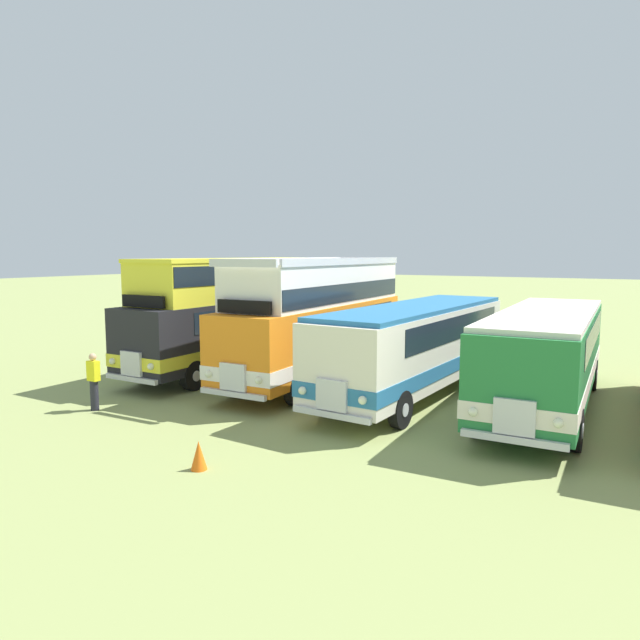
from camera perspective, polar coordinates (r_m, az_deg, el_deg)
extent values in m
plane|color=#8C9956|center=(19.46, 9.76, -7.30)|extent=(200.00, 200.00, 0.00)
cube|color=black|center=(23.33, -8.45, -0.70)|extent=(2.58, 10.79, 2.30)
cube|color=yellow|center=(23.42, -8.43, -2.16)|extent=(2.62, 10.83, 0.44)
cube|color=#19232D|center=(23.57, -7.87, 0.85)|extent=(2.60, 8.39, 0.76)
cube|color=#19232D|center=(19.42, -18.34, -0.52)|extent=(2.20, 0.12, 0.90)
cube|color=silver|center=(19.54, -18.45, -4.19)|extent=(0.90, 0.13, 0.80)
cube|color=silver|center=(19.61, -18.46, -5.64)|extent=(2.30, 0.16, 0.16)
sphere|color=#EAEACC|center=(18.87, -16.66, -4.50)|extent=(0.22, 0.22, 0.22)
sphere|color=#EAEACC|center=(20.21, -20.16, -3.91)|extent=(0.22, 0.22, 0.22)
cube|color=yellow|center=(23.36, -8.15, 3.99)|extent=(2.48, 9.89, 1.50)
cube|color=yellow|center=(23.34, -8.18, 6.01)|extent=(2.54, 9.99, 0.14)
cube|color=#19232D|center=(23.35, -8.16, 4.73)|extent=(2.52, 9.79, 0.68)
cube|color=black|center=(19.67, -17.36, 1.80)|extent=(1.90, 0.13, 0.40)
cylinder|color=black|center=(19.96, -12.62, -5.48)|extent=(0.29, 1.04, 1.04)
cylinder|color=silver|center=(19.86, -12.30, -5.53)|extent=(0.02, 0.36, 0.36)
cylinder|color=black|center=(21.57, -17.13, -4.71)|extent=(0.29, 1.04, 1.04)
cylinder|color=silver|center=(21.68, -17.40, -4.66)|extent=(0.02, 0.36, 0.36)
cylinder|color=black|center=(25.75, -1.41, -2.59)|extent=(0.29, 1.04, 1.04)
cylinder|color=silver|center=(25.67, -1.12, -2.62)|extent=(0.02, 0.36, 0.36)
cylinder|color=black|center=(27.01, -5.57, -2.18)|extent=(0.29, 1.04, 1.04)
cylinder|color=silver|center=(27.10, -5.82, -2.16)|extent=(0.02, 0.36, 0.36)
cube|color=orange|center=(20.90, -0.32, -1.49)|extent=(2.92, 10.21, 2.30)
cube|color=white|center=(20.99, -0.32, -3.11)|extent=(2.96, 10.25, 0.44)
cube|color=#19232D|center=(21.17, 0.20, 0.26)|extent=(2.85, 7.81, 0.76)
cube|color=#19232D|center=(16.63, -8.59, -1.41)|extent=(2.20, 0.19, 0.90)
cube|color=silver|center=(16.77, -8.74, -5.69)|extent=(0.90, 0.16, 0.80)
cube|color=silver|center=(16.86, -8.77, -7.37)|extent=(2.30, 0.24, 0.16)
sphere|color=#EAEACC|center=(16.25, -6.21, -6.05)|extent=(0.22, 0.22, 0.22)
sphere|color=#EAEACC|center=(17.31, -11.15, -5.35)|extent=(0.22, 0.22, 0.22)
cube|color=white|center=(20.93, 0.00, 3.76)|extent=(2.78, 9.30, 1.50)
cube|color=silver|center=(16.83, -7.81, 5.70)|extent=(2.40, 0.20, 0.24)
cube|color=silver|center=(24.60, 4.57, 6.04)|extent=(2.40, 0.20, 0.24)
cube|color=silver|center=(20.36, 2.99, 5.92)|extent=(0.49, 9.21, 0.24)
cube|color=silver|center=(21.50, -2.83, 5.96)|extent=(0.49, 9.21, 0.24)
cube|color=#19232D|center=(20.95, 0.00, 2.94)|extent=(2.82, 9.21, 0.64)
cube|color=black|center=(16.94, -7.64, 1.31)|extent=(1.90, 0.20, 0.40)
cylinder|color=black|center=(17.61, -2.43, -6.95)|extent=(0.32, 1.05, 1.04)
cylinder|color=silver|center=(17.53, -2.01, -7.01)|extent=(0.04, 0.36, 0.36)
cylinder|color=black|center=(18.86, -8.49, -6.10)|extent=(0.32, 1.05, 1.04)
cylinder|color=silver|center=(18.95, -8.85, -6.05)|extent=(0.04, 0.36, 0.36)
cylinder|color=black|center=(23.50, 5.97, -3.52)|extent=(0.32, 1.05, 1.04)
cylinder|color=silver|center=(23.45, 6.31, -3.55)|extent=(0.04, 0.36, 0.36)
cylinder|color=black|center=(24.45, 0.97, -3.08)|extent=(0.32, 1.05, 1.04)
cylinder|color=silver|center=(24.52, 0.66, -3.06)|extent=(0.04, 0.36, 0.36)
cube|color=silver|center=(18.95, 9.65, -2.43)|extent=(2.97, 10.49, 2.30)
cube|color=teal|center=(19.05, 9.61, -4.21)|extent=(3.01, 10.53, 0.44)
cube|color=#19232D|center=(19.23, 10.16, -0.50)|extent=(2.89, 8.10, 0.76)
cube|color=#19232D|center=(14.34, 1.42, -2.63)|extent=(2.20, 0.20, 0.90)
cube|color=silver|center=(14.51, 1.18, -7.56)|extent=(0.90, 0.16, 0.80)
cube|color=silver|center=(14.61, 1.11, -9.49)|extent=(2.30, 0.24, 0.16)
sphere|color=#EAEACC|center=(14.06, 4.30, -8.05)|extent=(0.22, 0.22, 0.22)
sphere|color=#EAEACC|center=(14.98, -1.78, -7.11)|extent=(0.22, 0.22, 0.22)
cube|color=teal|center=(18.80, 9.72, 1.25)|extent=(2.91, 10.09, 0.14)
cylinder|color=black|center=(15.53, 8.10, -8.89)|extent=(0.33, 1.05, 1.04)
cylinder|color=silver|center=(15.47, 8.61, -8.96)|extent=(0.04, 0.36, 0.36)
cylinder|color=black|center=(16.60, 0.83, -7.80)|extent=(0.33, 1.05, 1.04)
cylinder|color=silver|center=(16.68, 0.39, -7.73)|extent=(0.04, 0.36, 0.36)
cylinder|color=black|center=(21.90, 15.94, -4.50)|extent=(0.33, 1.05, 1.04)
cylinder|color=silver|center=(21.86, 16.32, -4.53)|extent=(0.04, 0.36, 0.36)
cylinder|color=black|center=(22.67, 10.38, -3.97)|extent=(0.33, 1.05, 1.04)
cylinder|color=silver|center=(22.73, 10.03, -3.94)|extent=(0.04, 0.36, 0.36)
cube|color=#237538|center=(18.27, 21.77, -3.15)|extent=(2.91, 10.47, 2.30)
cube|color=silver|center=(18.38, 21.69, -4.99)|extent=(2.95, 10.51, 0.44)
cube|color=#19232D|center=(18.58, 21.99, -1.13)|extent=(2.84, 8.07, 0.76)
cube|color=#19232D|center=(13.15, 19.24, -3.86)|extent=(2.20, 0.19, 0.90)
cube|color=silver|center=(13.33, 18.96, -9.23)|extent=(0.90, 0.16, 0.80)
cube|color=silver|center=(13.44, 18.85, -11.31)|extent=(2.30, 0.23, 0.16)
sphere|color=#EAEACC|center=(13.21, 22.85, -9.53)|extent=(0.22, 0.22, 0.22)
sphere|color=#EAEACC|center=(13.48, 15.13, -8.91)|extent=(0.22, 0.22, 0.22)
cube|color=silver|center=(18.12, 21.93, 0.66)|extent=(2.85, 10.07, 0.14)
cylinder|color=black|center=(14.94, 24.36, -10.05)|extent=(0.32, 1.05, 1.04)
cylinder|color=silver|center=(14.94, 24.94, -10.09)|extent=(0.03, 0.36, 0.36)
cylinder|color=black|center=(15.25, 15.60, -9.36)|extent=(0.32, 1.05, 1.04)
cylinder|color=silver|center=(15.28, 15.05, -9.31)|extent=(0.03, 0.36, 0.36)
cylinder|color=black|center=(21.73, 25.71, -5.00)|extent=(0.32, 1.05, 1.04)
cylinder|color=silver|center=(21.72, 26.11, -5.02)|extent=(0.03, 0.36, 0.36)
cylinder|color=black|center=(21.94, 19.69, -4.62)|extent=(0.32, 1.05, 1.04)
cylinder|color=silver|center=(21.96, 19.30, -4.59)|extent=(0.03, 0.36, 0.36)
cone|color=orange|center=(12.91, -12.10, -13.17)|extent=(0.36, 0.36, 0.64)
cylinder|color=#23232D|center=(18.40, -21.74, -7.06)|extent=(0.24, 0.24, 0.90)
cube|color=yellow|center=(18.24, -21.84, -4.77)|extent=(0.36, 0.22, 0.60)
sphere|color=tan|center=(18.17, -21.90, -3.47)|extent=(0.22, 0.22, 0.22)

